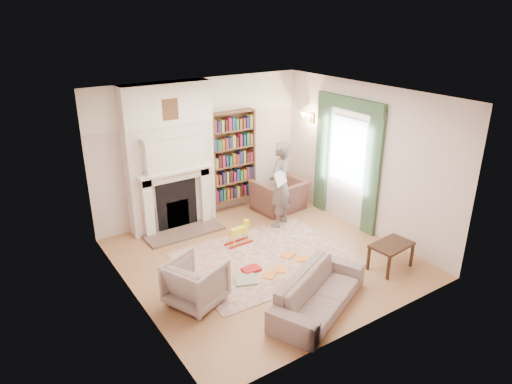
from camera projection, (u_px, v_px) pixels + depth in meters
floor at (264, 258)px, 7.89m from camera, size 4.50×4.50×0.00m
ceiling at (265, 95)px, 6.85m from camera, size 4.50×4.50×0.00m
wall_back at (201, 149)px, 9.11m from camera, size 4.50×0.00×4.50m
wall_front at (367, 236)px, 5.63m from camera, size 4.50×0.00×4.50m
wall_left at (129, 215)px, 6.22m from camera, size 0.00×4.50×4.50m
wall_right at (364, 159)px, 8.52m from camera, size 0.00×4.50×4.50m
fireplace at (170, 159)px, 8.58m from camera, size 1.70×0.58×2.80m
bookcase at (232, 156)px, 9.43m from camera, size 1.00×0.24×1.85m
window at (348, 151)px, 8.80m from camera, size 0.02×0.90×1.30m
curtain_left at (373, 174)px, 8.34m from camera, size 0.07×0.32×2.40m
curtain_right at (322, 155)px, 9.42m from camera, size 0.07×0.32×2.40m
pelmet at (350, 104)px, 8.43m from camera, size 0.09×1.70×0.24m
wall_sconce at (305, 119)px, 9.38m from camera, size 0.20×0.24×0.24m
rug at (265, 258)px, 7.87m from camera, size 2.83×2.20×0.01m
armchair_reading at (280, 195)px, 9.67m from camera, size 1.12×1.00×0.67m
armchair_left at (196, 282)px, 6.58m from camera, size 0.98×0.97×0.69m
sofa at (319, 292)px, 6.48m from camera, size 1.97×1.42×0.54m
man_reading at (280, 185)px, 8.78m from camera, size 0.75×0.66×1.72m
newspaper at (280, 178)px, 8.46m from camera, size 0.38×0.27×0.25m
coffee_table at (390, 256)px, 7.51m from camera, size 0.74×0.52×0.45m
paraffin_heater at (150, 222)px, 8.59m from camera, size 0.26×0.26×0.55m
rocking_horse at (239, 233)px, 8.27m from camera, size 0.52×0.22×0.45m
board_game at (245, 280)px, 7.22m from camera, size 0.44×0.44×0.03m
game_box_lid at (251, 269)px, 7.48m from camera, size 0.30×0.21×0.05m
comic_annuals at (285, 264)px, 7.66m from camera, size 1.05×0.63×0.02m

